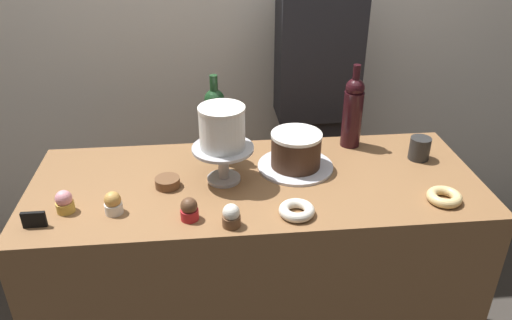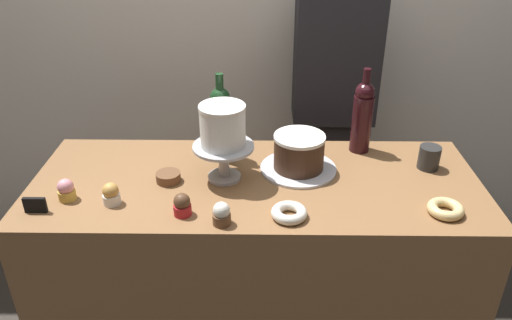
{
  "view_description": "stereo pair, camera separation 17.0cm",
  "coord_description": "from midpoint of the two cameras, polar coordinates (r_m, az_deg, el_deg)",
  "views": [
    {
      "loc": [
        -0.15,
        -1.48,
        1.79
      ],
      "look_at": [
        0.0,
        0.0,
        0.97
      ],
      "focal_mm": 35.19,
      "sensor_mm": 36.0,
      "label": 1
    },
    {
      "loc": [
        0.02,
        -1.49,
        1.79
      ],
      "look_at": [
        0.0,
        0.0,
        0.97
      ],
      "focal_mm": 35.19,
      "sensor_mm": 36.0,
      "label": 2
    }
  ],
  "objects": [
    {
      "name": "back_wall",
      "position": [
        2.42,
        -4.3,
        17.0
      ],
      "size": [
        6.0,
        0.05,
        2.6
      ],
      "color": "silver",
      "rests_on": "ground_plane"
    },
    {
      "name": "display_counter",
      "position": [
        2.0,
        -2.49,
        -13.39
      ],
      "size": [
        1.55,
        0.61,
        0.89
      ],
      "color": "brown",
      "rests_on": "ground_plane"
    },
    {
      "name": "cake_stand_pedestal",
      "position": [
        1.7,
        -6.6,
        0.17
      ],
      "size": [
        0.21,
        0.21,
        0.13
      ],
      "color": "#B2B2B7",
      "rests_on": "display_counter"
    },
    {
      "name": "white_layer_cake",
      "position": [
        1.65,
        -6.82,
        3.64
      ],
      "size": [
        0.15,
        0.15,
        0.14
      ],
      "color": "white",
      "rests_on": "cake_stand_pedestal"
    },
    {
      "name": "silver_serving_platter",
      "position": [
        1.81,
        1.83,
        -0.79
      ],
      "size": [
        0.27,
        0.27,
        0.01
      ],
      "color": "silver",
      "rests_on": "display_counter"
    },
    {
      "name": "chocolate_round_cake",
      "position": [
        1.78,
        1.86,
        1.13
      ],
      "size": [
        0.18,
        0.18,
        0.13
      ],
      "color": "#3D2619",
      "rests_on": "silver_serving_platter"
    },
    {
      "name": "wine_bottle_green",
      "position": [
        1.82,
        -7.32,
        4.09
      ],
      "size": [
        0.08,
        0.08,
        0.33
      ],
      "color": "#193D1E",
      "rests_on": "display_counter"
    },
    {
      "name": "wine_bottle_dark_red",
      "position": [
        1.93,
        8.49,
        5.49
      ],
      "size": [
        0.08,
        0.08,
        0.33
      ],
      "color": "black",
      "rests_on": "display_counter"
    },
    {
      "name": "cupcake_vanilla",
      "position": [
        1.5,
        -6.08,
        -6.45
      ],
      "size": [
        0.06,
        0.06,
        0.07
      ],
      "color": "brown",
      "rests_on": "display_counter"
    },
    {
      "name": "cupcake_chocolate",
      "position": [
        1.55,
        -10.74,
        -5.65
      ],
      "size": [
        0.06,
        0.06,
        0.07
      ],
      "color": "red",
      "rests_on": "display_counter"
    },
    {
      "name": "cupcake_caramel",
      "position": [
        1.64,
        -18.84,
        -4.78
      ],
      "size": [
        0.06,
        0.06,
        0.07
      ],
      "color": "white",
      "rests_on": "display_counter"
    },
    {
      "name": "cupcake_strawberry",
      "position": [
        1.7,
        -23.68,
        -4.49
      ],
      "size": [
        0.06,
        0.06,
        0.07
      ],
      "color": "gold",
      "rests_on": "display_counter"
    },
    {
      "name": "donut_glazed",
      "position": [
        1.7,
        17.99,
        -4.1
      ],
      "size": [
        0.11,
        0.11,
        0.03
      ],
      "color": "#E0C17F",
      "rests_on": "display_counter"
    },
    {
      "name": "donut_sugar",
      "position": [
        1.55,
        1.53,
        -5.84
      ],
      "size": [
        0.11,
        0.11,
        0.03
      ],
      "color": "silver",
      "rests_on": "display_counter"
    },
    {
      "name": "cookie_stack",
      "position": [
        1.73,
        -12.81,
        -2.57
      ],
      "size": [
        0.08,
        0.08,
        0.03
      ],
      "color": "brown",
      "rests_on": "display_counter"
    },
    {
      "name": "price_sign_chalkboard",
      "position": [
        1.67,
        -26.66,
        -6.17
      ],
      "size": [
        0.07,
        0.01,
        0.05
      ],
      "color": "black",
      "rests_on": "display_counter"
    },
    {
      "name": "coffee_cup_ceramic",
      "position": [
        1.92,
        15.75,
        1.21
      ],
      "size": [
        0.08,
        0.08,
        0.08
      ],
      "color": "#282828",
      "rests_on": "display_counter"
    },
    {
      "name": "barista_figure",
      "position": [
        2.36,
        4.62,
        4.94
      ],
      "size": [
        0.36,
        0.22,
        1.6
      ],
      "color": "black",
      "rests_on": "ground_plane"
    }
  ]
}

